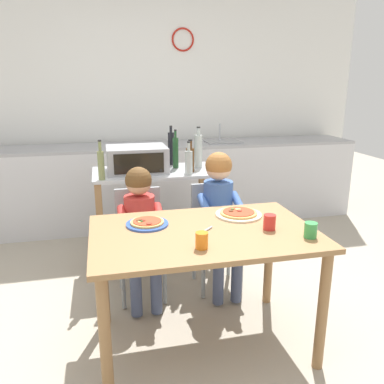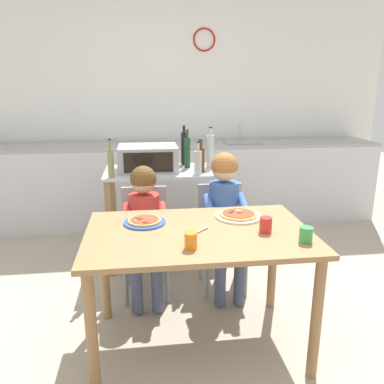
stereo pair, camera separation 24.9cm
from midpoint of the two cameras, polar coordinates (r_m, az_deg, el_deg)
ground_plane at (r=3.52m, az=-4.91°, el=-11.09°), size 10.55×10.55×0.00m
back_wall_tiled at (r=4.77m, az=-8.27°, el=12.81°), size 5.27×0.14×2.70m
kitchen_counter at (r=4.50m, az=-7.34°, el=1.15°), size 4.75×0.60×1.12m
kitchen_island_cart at (r=3.45m, az=-7.46°, el=-1.48°), size 1.05×0.56×0.85m
toaster_oven at (r=3.35m, az=-10.21°, el=4.74°), size 0.50×0.39×0.21m
bottle_clear_vinegar at (r=3.45m, az=-4.50°, el=5.83°), size 0.05×0.05×0.34m
bottle_dark_olive_oil at (r=3.59m, az=-5.08°, el=6.43°), size 0.06×0.06×0.36m
bottle_brown_beer at (r=3.12m, az=-15.44°, el=3.94°), size 0.05×0.05×0.31m
bottle_tall_green_wine at (r=3.45m, az=-1.14°, el=6.08°), size 0.07×0.07×0.36m
bottle_slim_sauce at (r=3.30m, az=-2.43°, el=4.85°), size 0.07×0.07×0.28m
bottle_squat_spirits at (r=3.19m, az=-2.72°, el=4.40°), size 0.06×0.06×0.28m
dining_table at (r=2.30m, az=-1.41°, el=-8.21°), size 1.30×0.84×0.76m
dining_chair_left at (r=2.98m, az=-10.05°, el=-6.26°), size 0.36×0.36×0.81m
dining_chair_right at (r=3.08m, az=1.10°, el=-5.30°), size 0.36×0.36×0.81m
child_in_red_shirt at (r=2.81m, az=-10.06°, el=-4.00°), size 0.32×0.42×1.00m
child_in_blue_striped_shirt at (r=2.90m, az=1.68°, el=-2.07°), size 0.32×0.42×1.08m
pizza_plate_blue_rimmed at (r=2.37m, az=-9.60°, el=-4.56°), size 0.26×0.26×0.03m
pizza_plate_cream at (r=2.51m, az=4.02°, el=-3.23°), size 0.30×0.30×0.03m
drinking_cup_orange at (r=2.02m, az=-2.13°, el=-7.17°), size 0.07×0.07×0.09m
drinking_cup_red at (r=2.29m, az=8.25°, el=-4.44°), size 0.07×0.07×0.09m
drinking_cup_green at (r=2.21m, az=13.93°, el=-5.50°), size 0.07×0.07×0.09m
serving_spoon at (r=2.25m, az=-1.17°, el=-5.71°), size 0.11×0.11×0.01m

